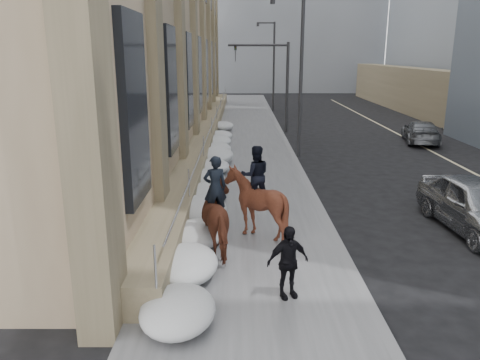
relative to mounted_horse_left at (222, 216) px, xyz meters
name	(u,v)px	position (x,y,z in m)	size (l,w,h in m)	color
ground	(247,281)	(0.67, -1.51, -1.13)	(140.00, 140.00, 0.00)	black
sidewalk	(244,174)	(0.67, 8.49, -1.07)	(5.00, 80.00, 0.12)	#555557
curb	(303,175)	(3.29, 8.49, -1.07)	(0.24, 80.00, 0.12)	slate
lane_line	(479,176)	(11.17, 8.49, -1.13)	(0.15, 70.00, 0.01)	#BFB78C
bg_building_far	(206,24)	(-5.33, 70.49, 8.87)	(24.00, 12.00, 20.00)	gray
streetlight_mid	(298,68)	(3.41, 12.49, 3.45)	(1.71, 0.24, 8.00)	#2D2D30
streetlight_far	(272,61)	(3.41, 32.49, 3.45)	(1.71, 0.24, 8.00)	#2D2D30
traffic_signal	(274,73)	(2.74, 20.49, 2.87)	(4.10, 0.22, 6.00)	#2D2D30
snow_bank	(210,176)	(-0.75, 6.59, -0.66)	(1.70, 18.10, 0.76)	silver
mounted_horse_left	(222,216)	(0.00, 0.00, 0.00)	(1.63, 2.42, 2.60)	#4A2316
mounted_horse_right	(255,199)	(0.93, 1.11, 0.10)	(1.85, 2.03, 2.67)	#4D2316
pedestrian	(288,262)	(1.52, -2.43, -0.19)	(0.96, 0.40, 1.64)	black
car_silver	(476,205)	(7.70, 1.83, -0.31)	(1.95, 4.85, 1.65)	gray
car_grey	(421,132)	(11.48, 16.51, -0.47)	(1.87, 4.61, 1.34)	#575A5F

